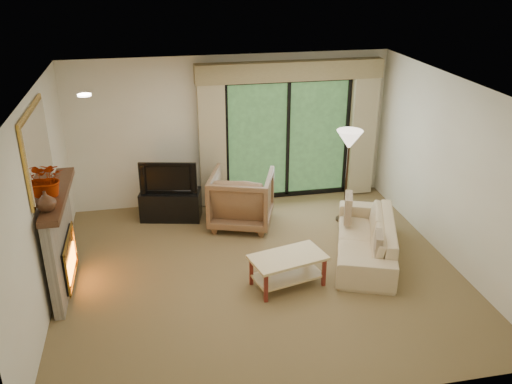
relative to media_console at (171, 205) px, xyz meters
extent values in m
plane|color=olive|center=(1.13, -1.95, -0.25)|extent=(5.50, 5.50, 0.00)
plane|color=white|center=(1.13, -1.95, 2.35)|extent=(5.50, 5.50, 0.00)
plane|color=#F3E9CE|center=(1.13, 0.55, 1.05)|extent=(5.00, 0.00, 5.00)
plane|color=#F3E9CE|center=(1.13, -4.45, 1.05)|extent=(5.00, 0.00, 5.00)
plane|color=#F3E9CE|center=(-1.62, -1.95, 1.05)|extent=(0.00, 5.00, 5.00)
plane|color=#F3E9CE|center=(3.88, -1.95, 1.05)|extent=(0.00, 5.00, 5.00)
cube|color=tan|center=(0.78, 0.39, 0.95)|extent=(0.45, 0.18, 2.35)
cube|color=tan|center=(3.48, 0.39, 0.95)|extent=(0.45, 0.18, 2.35)
cube|color=#948257|center=(2.13, 0.41, 2.07)|extent=(3.20, 0.24, 0.32)
cube|color=black|center=(0.00, 0.00, 0.00)|extent=(1.06, 0.65, 0.49)
imported|color=black|center=(0.00, 0.00, 0.52)|extent=(0.94, 0.32, 0.54)
imported|color=brown|center=(1.13, -0.44, 0.21)|extent=(1.24, 1.26, 0.91)
imported|color=#D1B78C|center=(2.73, -1.81, 0.05)|extent=(1.45, 2.18, 0.59)
cube|color=brown|center=(2.66, -2.39, 0.25)|extent=(0.21, 0.36, 0.35)
cube|color=brown|center=(2.66, -1.22, 0.27)|extent=(0.25, 0.43, 0.42)
imported|color=#462919|center=(-1.48, -2.29, 1.24)|extent=(0.30, 0.30, 0.24)
imported|color=#972402|center=(-1.48, -1.86, 1.35)|extent=(0.47, 0.42, 0.45)
camera|label=1|loc=(-0.21, -8.33, 3.88)|focal=38.00mm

